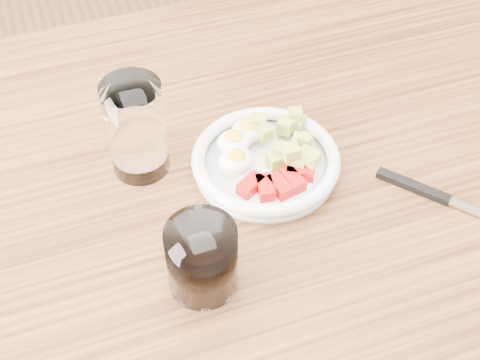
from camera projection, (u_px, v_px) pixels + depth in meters
name	position (u px, v px, depth m)	size (l,w,h in m)	color
dining_table	(249.00, 248.00, 0.90)	(1.50, 0.90, 0.77)	brown
bowl	(265.00, 159.00, 0.85)	(0.19, 0.19, 0.05)	white
fork	(434.00, 194.00, 0.83)	(0.14, 0.16, 0.01)	black
water_glass	(136.00, 128.00, 0.82)	(0.07, 0.07, 0.13)	white
coffee_glass	(202.00, 259.00, 0.72)	(0.08, 0.08, 0.09)	white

